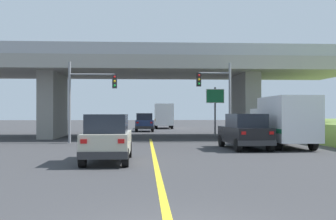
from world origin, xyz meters
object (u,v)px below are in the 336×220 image
Objects in this scene: sedan_oncoming at (144,122)px; semi_truck_distant at (164,116)px; suv_crossing at (245,131)px; highway_sign at (215,101)px; suv_lead at (108,138)px; box_truck at (284,121)px; traffic_signal_nearside at (219,92)px; traffic_signal_farside at (86,92)px.

sedan_oncoming is 8.89m from semi_truck_distant.
suv_crossing is 10.32m from highway_sign.
suv_lead is 12.01m from box_truck.
traffic_signal_nearside reaches higher than sedan_oncoming.
traffic_signal_farside reaches higher than highway_sign.
suv_crossing is at bearing -75.66° from sedan_oncoming.
highway_sign is 21.18m from semi_truck_distant.
suv_crossing is 0.85× the size of traffic_signal_farside.
box_truck is 1.55× the size of sedan_oncoming.
semi_truck_distant is at bearing 98.93° from highway_sign.
traffic_signal_nearside is 1.35× the size of highway_sign.
traffic_signal_farside is at bearing 160.63° from box_truck.
traffic_signal_nearside is 25.40m from semi_truck_distant.
traffic_signal_farside is (-4.02, -17.13, 2.48)m from sedan_oncoming.
suv_lead is 1.08× the size of highway_sign.
suv_crossing is at bearing 38.55° from suv_lead.
traffic_signal_nearside is at bearing 2.77° from traffic_signal_farside.
box_truck reaches higher than suv_crossing.
suv_lead is at bearing -93.06° from sedan_oncoming.
highway_sign is at bearing 83.80° from traffic_signal_nearside.
sedan_oncoming is 0.65× the size of semi_truck_distant.
box_truck is at bearing 18.01° from suv_crossing.
traffic_signal_nearside is 4.35m from highway_sign.
box_truck is (2.61, 1.02, 0.58)m from suv_crossing.
sedan_oncoming is at bearing 76.81° from traffic_signal_farside.
traffic_signal_farside is at bearing 147.75° from suv_crossing.
traffic_signal_nearside reaches higher than traffic_signal_farside.
traffic_signal_nearside is at bearing 90.78° from suv_crossing.
sedan_oncoming is 17.69m from traffic_signal_nearside.
suv_lead and suv_crossing have the same top height.
highway_sign reaches higher than suv_crossing.
traffic_signal_farside is at bearing -103.19° from sedan_oncoming.
suv_lead is at bearing -114.65° from highway_sign.
traffic_signal_farside is at bearing 102.63° from suv_lead.
suv_lead is 9.29m from suv_crossing.
suv_crossing is at bearing -90.21° from highway_sign.
semi_truck_distant is (4.02, 36.80, 0.66)m from suv_lead.
highway_sign reaches higher than box_truck.
box_truck is at bearing -57.69° from traffic_signal_nearside.
traffic_signal_farside is 1.34× the size of highway_sign.
suv_crossing is at bearing -85.79° from traffic_signal_nearside.
semi_truck_distant reaches higher than box_truck.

